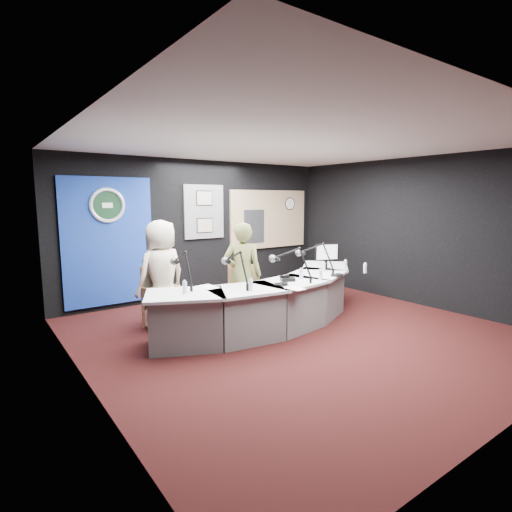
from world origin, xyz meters
TOP-DOWN VIEW (x-y plane):
  - ground at (0.00, 0.00)m, footprint 6.00×6.00m
  - ceiling at (0.00, 0.00)m, footprint 6.00×6.00m
  - wall_back at (0.00, 3.00)m, footprint 6.00×0.02m
  - wall_left at (-3.00, 0.00)m, footprint 0.02×6.00m
  - wall_right at (3.00, 0.00)m, footprint 0.02×6.00m
  - broadcast_desk at (-0.05, 0.55)m, footprint 4.50×1.90m
  - backdrop_panel at (-1.90, 2.97)m, footprint 1.60×0.05m
  - agency_seal at (-1.90, 2.93)m, footprint 0.63×0.07m
  - seal_center at (-1.90, 2.94)m, footprint 0.48×0.01m
  - pinboard at (0.05, 2.97)m, footprint 0.90×0.04m
  - framed_photo_upper at (0.05, 2.94)m, footprint 0.34×0.02m
  - framed_photo_lower at (0.05, 2.94)m, footprint 0.34×0.02m
  - booth_window_frame at (1.75, 2.97)m, footprint 2.12×0.06m
  - booth_glow at (1.75, 2.96)m, footprint 2.00×0.02m
  - equipment_rack at (1.30, 2.94)m, footprint 0.55×0.02m
  - wall_clock at (2.35, 2.94)m, footprint 0.28×0.01m
  - armchair_left at (-1.55, 1.45)m, footprint 0.56×0.56m
  - armchair_right at (-0.51, 0.73)m, footprint 0.72×0.72m
  - draped_jacket at (-1.53, 1.69)m, footprint 0.51×0.17m
  - person_man at (-1.55, 1.45)m, footprint 0.93×0.71m
  - person_woman at (-0.51, 0.73)m, footprint 0.72×0.68m
  - computer_monitor at (1.25, 0.65)m, footprint 0.39×0.16m
  - desk_phone at (0.03, 0.28)m, footprint 0.26×0.24m
  - headphones_near at (0.96, 0.11)m, footprint 0.22×0.22m
  - headphones_far at (-0.26, 0.10)m, footprint 0.22×0.22m
  - paper_stack at (-1.19, 0.62)m, footprint 0.25×0.34m
  - notepad at (-0.24, -0.20)m, footprint 0.22×0.29m
  - boom_mic_a at (-1.49, 0.82)m, footprint 0.16×0.74m
  - boom_mic_b at (-0.85, 0.40)m, footprint 0.16×0.74m
  - boom_mic_c at (0.04, 0.21)m, footprint 0.43×0.66m
  - boom_mic_d at (0.80, 0.46)m, footprint 0.40×0.67m
  - water_bottles at (-0.04, 0.27)m, footprint 3.24×0.56m

SIDE VIEW (x-z plane):
  - ground at x=0.00m, z-range 0.00..0.00m
  - broadcast_desk at x=-0.05m, z-range 0.00..0.75m
  - armchair_left at x=-1.55m, z-range 0.00..0.88m
  - armchair_right at x=-0.51m, z-range 0.00..0.92m
  - draped_jacket at x=-1.53m, z-range 0.27..0.97m
  - paper_stack at x=-1.19m, z-range 0.75..0.75m
  - notepad at x=-0.24m, z-range 0.75..0.75m
  - headphones_near at x=0.96m, z-range 0.75..0.79m
  - headphones_far at x=-0.26m, z-range 0.75..0.79m
  - desk_phone at x=0.03m, z-range 0.75..0.80m
  - person_woman at x=-0.51m, z-range 0.00..1.66m
  - water_bottles at x=-0.04m, z-range 0.75..0.93m
  - person_man at x=-1.55m, z-range 0.00..1.70m
  - boom_mic_a at x=-1.49m, z-range 0.75..1.35m
  - boom_mic_b at x=-0.85m, z-range 0.75..1.35m
  - boom_mic_c at x=0.04m, z-range 0.75..1.35m
  - boom_mic_d at x=0.80m, z-range 0.75..1.35m
  - computer_monitor at x=1.25m, z-range 0.93..1.21m
  - backdrop_panel at x=-1.90m, z-range 0.10..2.40m
  - wall_back at x=0.00m, z-range 0.00..2.80m
  - wall_left at x=-3.00m, z-range 0.00..2.80m
  - wall_right at x=3.00m, z-range 0.00..2.80m
  - equipment_rack at x=1.30m, z-range 1.03..1.78m
  - framed_photo_lower at x=0.05m, z-range 1.33..1.60m
  - booth_window_frame at x=1.75m, z-range 0.89..2.21m
  - booth_glow at x=1.75m, z-range 0.95..2.15m
  - pinboard at x=0.05m, z-range 1.20..2.30m
  - agency_seal at x=-1.90m, z-range 1.58..2.21m
  - seal_center at x=-1.90m, z-range 1.66..2.14m
  - wall_clock at x=2.35m, z-range 1.76..2.04m
  - framed_photo_upper at x=0.05m, z-range 1.89..2.17m
  - ceiling at x=0.00m, z-range 2.79..2.81m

